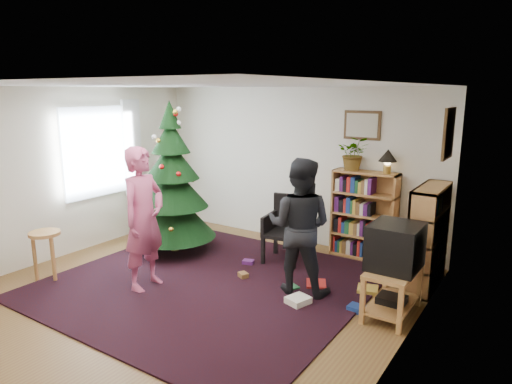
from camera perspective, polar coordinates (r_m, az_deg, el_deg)
The scene contains 22 objects.
floor at distance 5.84m, azimuth -7.82°, elevation -12.28°, with size 5.00×5.00×0.00m, color brown.
ceiling at distance 5.30m, azimuth -8.64°, elevation 13.07°, with size 5.00×5.00×0.00m, color white.
wall_back at distance 7.45m, azimuth 4.63°, elevation 3.32°, with size 5.00×0.02×2.50m, color silver.
wall_left at distance 7.31m, azimuth -23.07°, elevation 2.17°, with size 0.02×5.00×2.50m, color silver.
wall_right at distance 4.25m, azimuth 18.00°, elevation -4.31°, with size 0.02×5.00×2.50m, color silver.
rug at distance 6.04m, azimuth -5.92°, elevation -11.24°, with size 3.80×3.60×0.02m, color black.
window_pane at distance 7.59m, azimuth -19.35°, elevation 4.73°, with size 0.04×1.20×1.40m, color silver.
curtain at distance 8.00m, azimuth -15.20°, elevation 5.36°, with size 0.06×0.35×1.60m, color silver.
picture_back at distance 6.87m, azimuth 13.14°, elevation 8.14°, with size 0.55×0.03×0.42m.
picture_right at distance 5.82m, azimuth 22.95°, elevation 6.74°, with size 0.03×0.50×0.60m.
christmas_tree at distance 6.99m, azimuth -10.38°, elevation 0.13°, with size 1.27×1.27×2.31m.
bookshelf_back at distance 6.91m, azimuth 13.35°, elevation -2.69°, with size 0.95×0.30×1.30m.
bookshelf_right at distance 6.12m, azimuth 20.73°, elevation -5.16°, with size 0.30×0.95×1.30m.
tv_stand at distance 5.35m, azimuth 16.70°, elevation -11.35°, with size 0.46×0.82×0.55m.
crt_tv at distance 5.18m, azimuth 17.01°, elevation -6.49°, with size 0.53×0.57×0.50m.
armchair at distance 6.65m, azimuth 4.04°, elevation -4.27°, with size 0.60×0.60×0.96m.
stool at distance 6.56m, azimuth -24.83°, elevation -5.77°, with size 0.39×0.39×0.66m.
person_standing at distance 5.79m, azimuth -13.85°, elevation -3.29°, with size 0.65×0.43×1.79m, color #B7496F.
person_by_chair at distance 5.54m, azimuth 5.45°, elevation -4.30°, with size 0.81×0.63×1.67m, color black.
potted_plant at distance 6.81m, azimuth 12.14°, elevation 4.74°, with size 0.45×0.39×0.50m, color gray.
table_lamp at distance 6.65m, azimuth 16.15°, elevation 4.20°, with size 0.26×0.26×0.34m.
floor_clutter at distance 5.89m, azimuth 5.61°, elevation -11.55°, with size 2.03×0.98×0.08m.
Camera 1 is at (3.54, -3.95, 2.44)m, focal length 32.00 mm.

